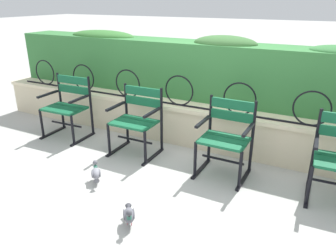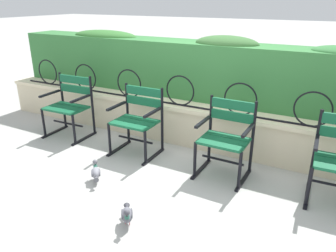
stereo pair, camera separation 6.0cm
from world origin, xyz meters
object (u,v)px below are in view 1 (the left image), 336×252
at_px(pigeon_near_chairs, 96,173).
at_px(pigeon_far_side, 129,214).
at_px(park_chair_centre_left, 137,119).
at_px(park_chair_centre_right, 226,136).
at_px(park_chair_leftmost, 68,105).

relative_size(pigeon_near_chairs, pigeon_far_side, 0.95).
distance_m(pigeon_near_chairs, pigeon_far_side, 0.87).
xyz_separation_m(park_chair_centre_left, pigeon_near_chairs, (0.00, -0.88, -0.35)).
xyz_separation_m(park_chair_centre_left, pigeon_far_side, (0.74, -1.33, -0.35)).
relative_size(park_chair_centre_right, pigeon_far_side, 3.43).
bearing_deg(pigeon_near_chairs, park_chair_centre_right, 35.95).
xyz_separation_m(park_chair_centre_right, pigeon_far_side, (-0.46, -1.32, -0.35)).
height_order(park_chair_centre_left, park_chair_centre_right, park_chair_centre_right).
distance_m(park_chair_centre_left, pigeon_near_chairs, 0.95).
distance_m(park_chair_centre_right, pigeon_far_side, 1.44).
bearing_deg(park_chair_centre_right, park_chair_centre_left, 179.53).
relative_size(park_chair_leftmost, pigeon_far_side, 3.48).
bearing_deg(pigeon_near_chairs, park_chair_centre_left, 90.25).
relative_size(park_chair_centre_right, pigeon_near_chairs, 3.62).
bearing_deg(pigeon_near_chairs, park_chair_leftmost, 143.43).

